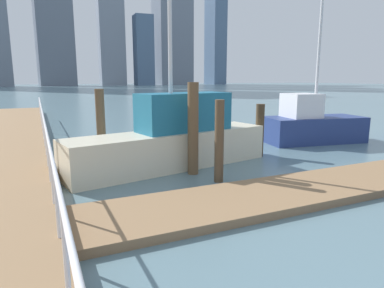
# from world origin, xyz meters

# --- Properties ---
(ground_plane) EXTENTS (300.00, 300.00, 0.00)m
(ground_plane) POSITION_xyz_m (0.00, 20.00, 0.00)
(ground_plane) COLOR slate
(floating_dock) EXTENTS (11.83, 2.00, 0.18)m
(floating_dock) POSITION_xyz_m (2.41, 6.28, 0.09)
(floating_dock) COLOR #93704C
(floating_dock) RESTS_ON ground_plane
(boardwalk_railing) EXTENTS (0.06, 28.72, 1.08)m
(boardwalk_railing) POSITION_xyz_m (-3.15, 10.65, 1.23)
(boardwalk_railing) COLOR white
(boardwalk_railing) RESTS_ON boardwalk
(dock_piling_0) EXTENTS (0.31, 0.31, 2.59)m
(dock_piling_0) POSITION_xyz_m (0.64, 8.91, 1.30)
(dock_piling_0) COLOR brown
(dock_piling_0) RESTS_ON ground_plane
(dock_piling_2) EXTENTS (0.30, 0.30, 1.82)m
(dock_piling_2) POSITION_xyz_m (3.73, 10.06, 0.91)
(dock_piling_2) COLOR #473826
(dock_piling_2) RESTS_ON ground_plane
(dock_piling_3) EXTENTS (0.24, 0.24, 2.16)m
(dock_piling_3) POSITION_xyz_m (0.93, 7.93, 1.08)
(dock_piling_3) COLOR brown
(dock_piling_3) RESTS_ON ground_plane
(dock_piling_4) EXTENTS (0.30, 0.30, 2.35)m
(dock_piling_4) POSITION_xyz_m (-1.41, 11.89, 1.18)
(dock_piling_4) COLOR brown
(dock_piling_4) RESTS_ON ground_plane
(moored_boat_2) EXTENTS (4.42, 2.40, 8.42)m
(moored_boat_2) POSITION_xyz_m (7.29, 11.30, 0.77)
(moored_boat_2) COLOR navy
(moored_boat_2) RESTS_ON ground_plane
(moored_boat_5) EXTENTS (6.66, 2.67, 9.36)m
(moored_boat_5) POSITION_xyz_m (0.46, 9.88, 0.89)
(moored_boat_5) COLOR beige
(moored_boat_5) RESTS_ON ground_plane
(skyline_tower_4) EXTENTS (6.88, 6.62, 25.74)m
(skyline_tower_4) POSITION_xyz_m (35.00, 128.65, 12.87)
(skyline_tower_4) COLOR slate
(skyline_tower_4) RESTS_ON ground_plane
(skyline_tower_5) EXTENTS (14.05, 11.89, 51.59)m
(skyline_tower_5) POSITION_xyz_m (49.43, 135.63, 25.79)
(skyline_tower_5) COLOR slate
(skyline_tower_5) RESTS_ON ground_plane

